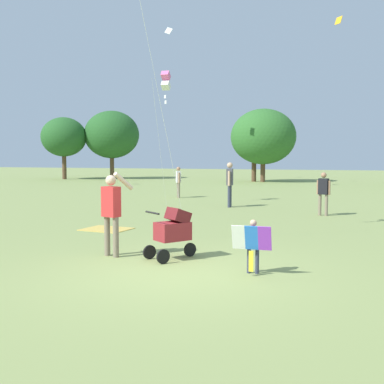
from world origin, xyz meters
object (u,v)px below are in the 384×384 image
child_with_butterfly_kite (253,241)px  person_red_shirt (323,190)px  stroller (173,229)px  person_sitting_far (178,180)px  person_adult_flyer (111,208)px  picnic_blanket (107,229)px  kite_orange_delta (166,81)px  person_couple_left (230,181)px

child_with_butterfly_kite → person_red_shirt: bearing=83.5°
stroller → person_sitting_far: 13.57m
person_adult_flyer → person_sitting_far: person_adult_flyer is taller
person_adult_flyer → person_sitting_far: bearing=102.5°
person_sitting_far → picnic_blanket: 10.00m
kite_orange_delta → stroller: bearing=-69.4°
person_red_shirt → person_couple_left: (-3.62, 1.70, 0.17)m
person_couple_left → stroller: bearing=-84.5°
person_red_shirt → person_sitting_far: bearing=143.8°
stroller → kite_orange_delta: kite_orange_delta is taller
kite_orange_delta → picnic_blanket: size_ratio=4.37×
person_red_shirt → stroller: bearing=-108.9°
person_adult_flyer → child_with_butterfly_kite: bearing=-11.5°
kite_orange_delta → person_red_shirt: size_ratio=3.72×
child_with_butterfly_kite → person_adult_flyer: (-2.99, 0.61, 0.43)m
person_sitting_far → picnic_blanket: bearing=-83.3°
kite_orange_delta → person_sitting_far: bearing=99.0°
person_adult_flyer → person_couple_left: size_ratio=0.98×
person_red_shirt → person_couple_left: size_ratio=0.83×
picnic_blanket → person_adult_flyer: bearing=-61.4°
picnic_blanket → child_with_butterfly_kite: bearing=-38.6°
person_sitting_far → person_couple_left: 4.65m
child_with_butterfly_kite → kite_orange_delta: 12.65m
person_red_shirt → person_sitting_far: person_sitting_far is taller
person_sitting_far → person_couple_left: (3.24, -3.33, 0.16)m
kite_orange_delta → person_sitting_far: (-0.50, 3.13, -4.20)m
picnic_blanket → person_couple_left: bearing=72.4°
child_with_butterfly_kite → picnic_blanket: bearing=141.4°
child_with_butterfly_kite → picnic_blanket: 6.06m
stroller → picnic_blanket: 4.30m
person_sitting_far → child_with_butterfly_kite: bearing=-66.7°
stroller → person_red_shirt: person_red_shirt is taller
person_adult_flyer → person_red_shirt: 8.95m
person_couple_left → picnic_blanket: 6.96m
person_red_shirt → kite_orange_delta: bearing=163.4°
person_adult_flyer → stroller: size_ratio=1.68×
person_adult_flyer → person_red_shirt: bearing=63.6°
person_couple_left → picnic_blanket: bearing=-107.6°
kite_orange_delta → picnic_blanket: bearing=-84.4°
person_couple_left → person_sitting_far: bearing=134.3°
stroller → person_adult_flyer: bearing=-174.0°
person_sitting_far → kite_orange_delta: bearing=-81.0°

